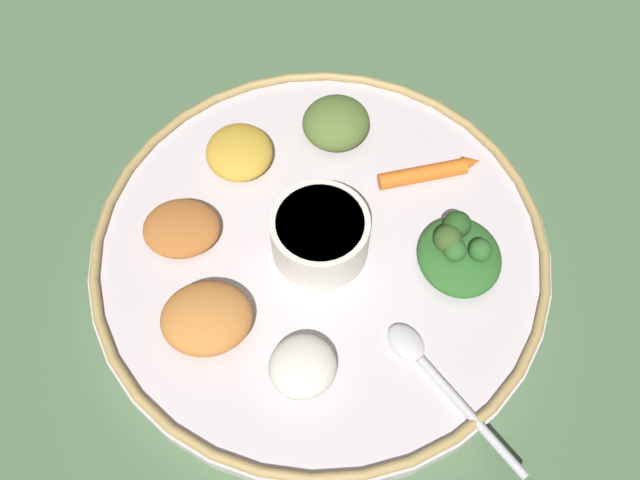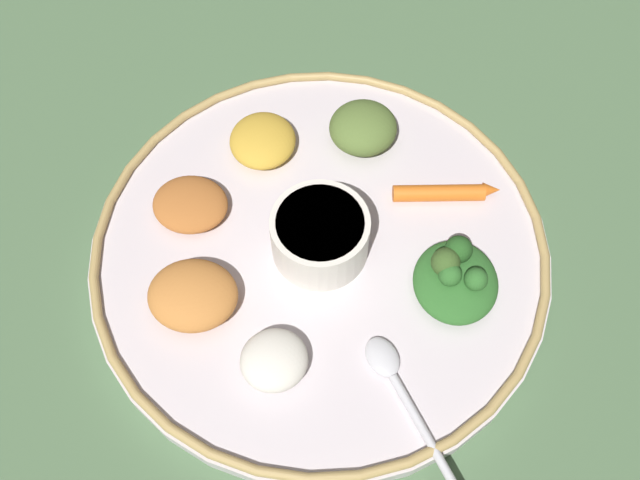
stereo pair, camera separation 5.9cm
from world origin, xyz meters
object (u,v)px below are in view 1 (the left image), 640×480
spoon (433,373)px  carrot_near_spoon (429,173)px  greens_pile (459,252)px  center_bowl (320,235)px

spoon → carrot_near_spoon: 0.18m
spoon → greens_pile: (0.07, -0.07, 0.01)m
center_bowl → carrot_near_spoon: (0.01, -0.12, -0.02)m
spoon → greens_pile: size_ratio=1.52×
center_bowl → greens_pile: bearing=-127.9°
greens_pile → carrot_near_spoon: 0.09m
spoon → carrot_near_spoon: bearing=-34.9°
center_bowl → spoon: 0.14m
spoon → greens_pile: bearing=-47.1°
center_bowl → carrot_near_spoon: center_bowl is taller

